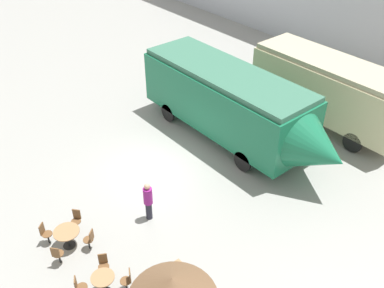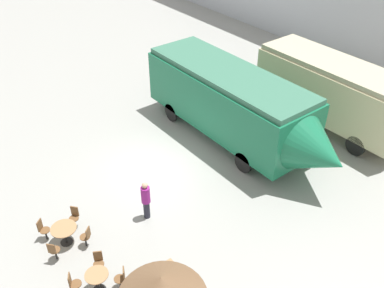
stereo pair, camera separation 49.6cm
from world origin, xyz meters
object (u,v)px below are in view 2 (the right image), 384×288
at_px(passenger_coach_vintage, 334,90).
at_px(cafe_table_near, 64,231).
at_px(cafe_chair_0, 74,216).
at_px(streamlined_locomotive, 239,105).
at_px(visitor_person, 146,199).
at_px(cafe_table_mid, 97,279).

height_order(passenger_coach_vintage, cafe_table_near, passenger_coach_vintage).
bearing_deg(cafe_chair_0, streamlined_locomotive, 142.74).
relative_size(cafe_chair_0, visitor_person, 0.52).
xyz_separation_m(streamlined_locomotive, cafe_chair_0, (0.45, -8.45, -1.43)).
bearing_deg(passenger_coach_vintage, cafe_table_mid, -82.71).
height_order(cafe_table_mid, cafe_chair_0, cafe_chair_0).
relative_size(cafe_table_mid, visitor_person, 0.47).
bearing_deg(cafe_table_near, passenger_coach_vintage, 86.89).
relative_size(passenger_coach_vintage, cafe_chair_0, 9.08).
bearing_deg(passenger_coach_vintage, cafe_table_near, -93.11).
height_order(passenger_coach_vintage, cafe_chair_0, passenger_coach_vintage).
height_order(streamlined_locomotive, cafe_chair_0, streamlined_locomotive).
bearing_deg(visitor_person, streamlined_locomotive, 105.30).
relative_size(streamlined_locomotive, cafe_table_near, 11.87).
height_order(cafe_chair_0, visitor_person, visitor_person).
distance_m(cafe_table_near, cafe_chair_0, 0.83).
bearing_deg(cafe_table_mid, streamlined_locomotive, 110.98).
distance_m(cafe_chair_0, visitor_person, 2.65).
xyz_separation_m(cafe_chair_0, visitor_person, (1.22, 2.32, 0.39)).
distance_m(passenger_coach_vintage, cafe_table_mid, 13.93).
bearing_deg(streamlined_locomotive, passenger_coach_vintage, 69.60).
xyz_separation_m(cafe_table_mid, cafe_chair_0, (-3.04, 0.66, -0.06)).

